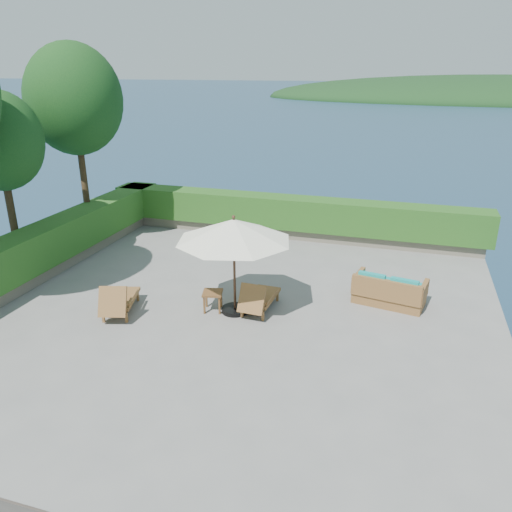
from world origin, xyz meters
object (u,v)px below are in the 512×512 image
(lounge_left, at_px, (119,300))
(lounge_right, at_px, (259,298))
(patio_umbrella, at_px, (234,231))
(wicker_loveseat, at_px, (389,292))
(side_table, at_px, (213,295))

(lounge_left, bearing_deg, lounge_right, 2.78)
(patio_umbrella, bearing_deg, wicker_loveseat, 23.32)
(patio_umbrella, height_order, side_table, patio_umbrella)
(lounge_right, relative_size, side_table, 2.70)
(patio_umbrella, xyz_separation_m, wicker_loveseat, (3.36, 1.45, -1.65))
(side_table, bearing_deg, patio_umbrella, 9.50)
(patio_umbrella, bearing_deg, lounge_left, -160.72)
(patio_umbrella, height_order, lounge_left, patio_umbrella)
(lounge_right, bearing_deg, wicker_loveseat, 26.83)
(lounge_right, distance_m, wicker_loveseat, 3.12)
(wicker_loveseat, bearing_deg, lounge_left, -147.74)
(wicker_loveseat, bearing_deg, side_table, -147.76)
(patio_umbrella, distance_m, side_table, 1.66)
(lounge_left, bearing_deg, side_table, 5.06)
(patio_umbrella, distance_m, lounge_left, 3.09)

